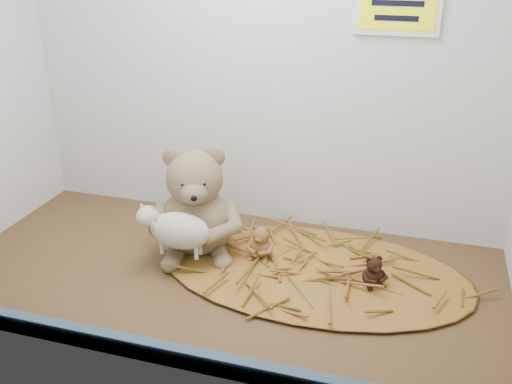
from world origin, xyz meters
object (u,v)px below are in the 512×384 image
(main_teddy, at_px, (196,200))
(mini_teddy_brown, at_px, (373,269))
(toy_lamb, at_px, (180,231))
(mini_teddy_tan, at_px, (261,240))

(main_teddy, bearing_deg, mini_teddy_brown, -27.29)
(toy_lamb, distance_m, mini_teddy_brown, 0.42)
(main_teddy, bearing_deg, toy_lamb, -110.92)
(main_teddy, height_order, toy_lamb, main_teddy)
(mini_teddy_brown, bearing_deg, mini_teddy_tan, 138.64)
(toy_lamb, bearing_deg, mini_teddy_tan, 29.54)
(toy_lamb, height_order, mini_teddy_tan, toy_lamb)
(mini_teddy_tan, relative_size, mini_teddy_brown, 1.17)
(toy_lamb, xyz_separation_m, mini_teddy_tan, (0.16, 0.09, -0.05))
(mini_teddy_brown, bearing_deg, toy_lamb, 154.60)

